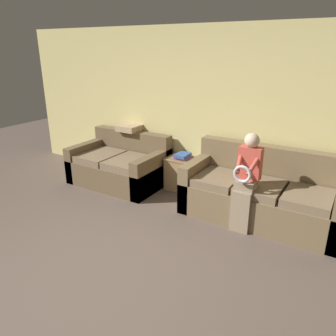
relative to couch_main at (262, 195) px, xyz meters
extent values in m
plane|color=brown|center=(-1.05, -2.48, -0.33)|extent=(14.00, 14.00, 0.00)
cube|color=#DBCC7F|center=(-1.05, 0.52, 0.94)|extent=(7.60, 0.06, 2.55)
cube|color=brown|center=(0.00, -0.05, -0.12)|extent=(2.09, 0.92, 0.44)
cube|color=brown|center=(0.00, 0.31, 0.36)|extent=(2.09, 0.20, 0.51)
cube|color=brown|center=(-0.97, -0.05, 0.01)|extent=(0.16, 0.92, 0.69)
cube|color=#7A664C|center=(-0.59, -0.15, 0.16)|extent=(0.56, 0.68, 0.11)
cube|color=#7A664C|center=(0.00, -0.15, 0.16)|extent=(0.56, 0.68, 0.11)
cube|color=#7A664C|center=(0.59, -0.15, 0.16)|extent=(0.56, 0.68, 0.11)
cube|color=brown|center=(-2.46, -0.06, -0.13)|extent=(1.55, 1.00, 0.40)
cube|color=brown|center=(-2.46, 0.33, 0.29)|extent=(1.55, 0.20, 0.44)
cube|color=brown|center=(-3.15, -0.06, -0.02)|extent=(0.16, 1.00, 0.62)
cube|color=brown|center=(-1.76, -0.06, -0.02)|extent=(0.16, 1.00, 0.62)
cube|color=#7A664C|center=(-2.77, -0.16, 0.13)|extent=(0.58, 0.76, 0.11)
cube|color=#7A664C|center=(-2.15, -0.16, 0.13)|extent=(0.58, 0.76, 0.11)
cube|color=gray|center=(-0.12, -0.51, -0.06)|extent=(0.24, 0.10, 0.55)
cube|color=gray|center=(-0.12, -0.37, 0.27)|extent=(0.24, 0.28, 0.11)
cube|color=#C64C3D|center=(-0.12, -0.30, 0.53)|extent=(0.28, 0.14, 0.41)
sphere|color=beige|center=(-0.12, -0.30, 0.82)|extent=(0.18, 0.18, 0.18)
torus|color=silver|center=(-0.12, -0.57, 0.47)|extent=(0.22, 0.04, 0.22)
cylinder|color=#C64C3D|center=(-0.21, -0.43, 0.56)|extent=(0.11, 0.31, 0.23)
cylinder|color=#C64C3D|center=(-0.03, -0.43, 0.56)|extent=(0.11, 0.31, 0.23)
cube|color=#9E7A51|center=(-1.39, 0.27, -0.07)|extent=(0.51, 0.37, 0.54)
cube|color=tan|center=(-1.39, 0.27, 0.20)|extent=(0.53, 0.39, 0.02)
cube|color=#7A4284|center=(-1.40, 0.28, 0.22)|extent=(0.24, 0.23, 0.03)
cube|color=#33569E|center=(-1.40, 0.27, 0.26)|extent=(0.20, 0.26, 0.05)
cube|color=tan|center=(-2.50, 0.33, 0.56)|extent=(0.36, 0.36, 0.10)
camera|label=1|loc=(1.01, -4.12, 1.88)|focal=35.00mm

